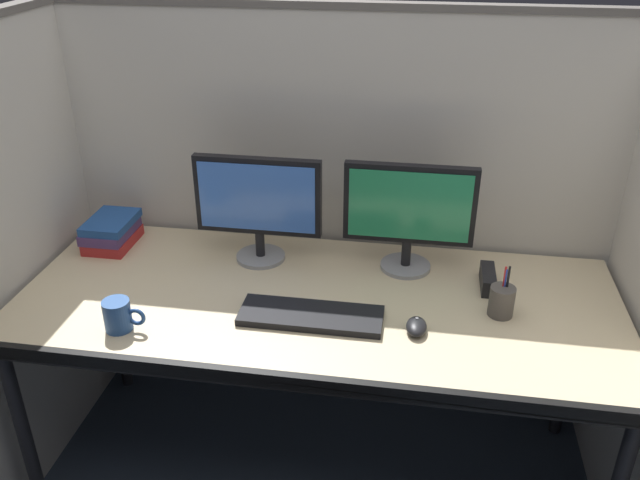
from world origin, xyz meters
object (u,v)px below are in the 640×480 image
object	(u,v)px
monitor_left	(258,202)
coffee_mug	(118,315)
book_stack	(111,232)
pen_cup	(502,301)
monitor_right	(409,211)
keyboard_main	(310,316)
red_stapler	(488,279)
computer_mouse	(416,327)
desk	(317,313)

from	to	relation	value
monitor_left	coffee_mug	world-z (taller)	monitor_left
book_stack	pen_cup	xyz separation A→B (m)	(1.36, -0.24, -0.00)
monitor_right	keyboard_main	xyz separation A→B (m)	(-0.27, -0.35, -0.20)
coffee_mug	red_stapler	distance (m)	1.15
computer_mouse	pen_cup	size ratio (longest dim) A/B	0.59
computer_mouse	red_stapler	bearing A→B (deg)	52.71
desk	red_stapler	xyz separation A→B (m)	(0.53, 0.17, 0.08)
monitor_left	desk	bearing A→B (deg)	-44.14
computer_mouse	book_stack	bearing A→B (deg)	161.52
coffee_mug	monitor_left	bearing A→B (deg)	57.57
monitor_right	computer_mouse	size ratio (longest dim) A/B	4.48
keyboard_main	pen_cup	bearing A→B (deg)	11.45
keyboard_main	monitor_left	bearing A→B (deg)	124.85
book_stack	pen_cup	bearing A→B (deg)	-10.08
book_stack	monitor_right	bearing A→B (deg)	-0.12
computer_mouse	coffee_mug	distance (m)	0.87
desk	book_stack	size ratio (longest dim) A/B	8.92
desk	computer_mouse	distance (m)	0.34
keyboard_main	desk	bearing A→B (deg)	88.53
keyboard_main	coffee_mug	world-z (taller)	coffee_mug
red_stapler	coffee_mug	bearing A→B (deg)	-158.95
pen_cup	desk	bearing A→B (deg)	-179.26
desk	keyboard_main	world-z (taller)	keyboard_main
computer_mouse	book_stack	distance (m)	1.17
computer_mouse	pen_cup	bearing A→B (deg)	27.50
keyboard_main	pen_cup	size ratio (longest dim) A/B	2.63
keyboard_main	pen_cup	world-z (taller)	pen_cup
red_stapler	pen_cup	size ratio (longest dim) A/B	0.92
monitor_left	pen_cup	world-z (taller)	monitor_left
monitor_left	book_stack	bearing A→B (deg)	178.25
monitor_right	computer_mouse	bearing A→B (deg)	-82.50
monitor_right	coffee_mug	bearing A→B (deg)	-148.58
red_stapler	monitor_right	bearing A→B (deg)	163.52
monitor_left	monitor_right	bearing A→B (deg)	1.68
desk	monitor_right	size ratio (longest dim) A/B	4.42
monitor_left	monitor_right	xyz separation A→B (m)	(0.50, 0.01, 0.00)
monitor_left	red_stapler	size ratio (longest dim) A/B	2.87
book_stack	red_stapler	xyz separation A→B (m)	(1.33, -0.08, -0.02)
red_stapler	desk	bearing A→B (deg)	-162.64
red_stapler	monitor_left	bearing A→B (deg)	175.22
keyboard_main	coffee_mug	size ratio (longest dim) A/B	3.41
coffee_mug	pen_cup	xyz separation A→B (m)	(1.10, 0.25, 0.00)
keyboard_main	red_stapler	xyz separation A→B (m)	(0.54, 0.27, 0.02)
pen_cup	red_stapler	bearing A→B (deg)	100.08
coffee_mug	monitor_right	bearing A→B (deg)	31.42
desk	keyboard_main	bearing A→B (deg)	-91.47
red_stapler	book_stack	bearing A→B (deg)	176.48
book_stack	keyboard_main	bearing A→B (deg)	-24.18
desk	pen_cup	bearing A→B (deg)	0.74
monitor_left	keyboard_main	distance (m)	0.46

